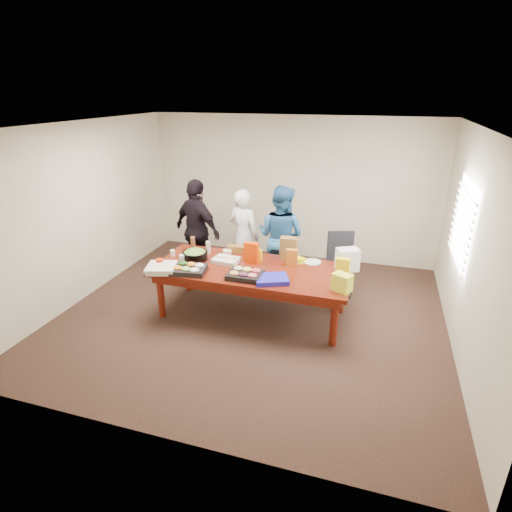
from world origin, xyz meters
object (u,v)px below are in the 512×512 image
(person_center, at_px, (244,236))
(sheet_cake, at_px, (226,260))
(conference_table, at_px, (252,291))
(person_right, at_px, (281,237))
(salad_bowl, at_px, (195,256))
(office_chair, at_px, (338,267))

(person_center, relative_size, sheet_cake, 4.37)
(conference_table, xyz_separation_m, person_center, (-0.50, 1.14, 0.43))
(conference_table, relative_size, person_right, 1.63)
(person_right, xyz_separation_m, salad_bowl, (-1.06, -1.07, -0.05))
(person_right, distance_m, salad_bowl, 1.50)
(person_right, height_order, salad_bowl, person_right)
(office_chair, distance_m, person_right, 1.06)
(person_center, xyz_separation_m, person_right, (0.64, -0.01, 0.05))
(person_center, height_order, sheet_cake, person_center)
(office_chair, distance_m, salad_bowl, 2.25)
(person_right, xyz_separation_m, sheet_cake, (-0.57, -1.04, -0.08))
(conference_table, height_order, person_right, person_right)
(office_chair, distance_m, sheet_cake, 1.80)
(conference_table, xyz_separation_m, office_chair, (1.12, 0.97, 0.12))
(person_right, bearing_deg, person_center, 15.59)
(person_center, distance_m, salad_bowl, 1.15)
(conference_table, bearing_deg, person_right, 82.89)
(office_chair, distance_m, person_center, 1.66)
(person_right, relative_size, salad_bowl, 4.58)
(salad_bowl, bearing_deg, office_chair, 24.00)
(person_center, distance_m, sheet_cake, 1.05)
(office_chair, xyz_separation_m, sheet_cake, (-1.55, -0.88, 0.28))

